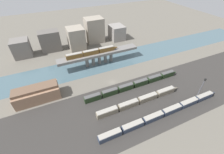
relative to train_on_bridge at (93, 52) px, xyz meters
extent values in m
plane|color=#666056|center=(4.79, -25.20, -11.60)|extent=(400.00, 400.00, 0.00)
cube|color=#33302D|center=(4.79, -49.20, -11.60)|extent=(280.00, 42.00, 0.01)
cube|color=#47606B|center=(4.79, 0.00, -11.60)|extent=(320.00, 25.31, 0.01)
cube|color=slate|center=(4.79, 0.00, -2.72)|extent=(63.71, 7.28, 1.97)
cylinder|color=slate|center=(-5.34, 0.00, -7.66)|extent=(2.50, 2.50, 7.89)
cylinder|color=slate|center=(-0.27, 0.00, -7.66)|extent=(2.50, 2.50, 7.89)
cylinder|color=slate|center=(4.79, 0.00, -7.66)|extent=(2.50, 2.50, 7.89)
cylinder|color=slate|center=(9.85, 0.00, -7.66)|extent=(2.50, 2.50, 7.89)
cylinder|color=slate|center=(14.91, 0.00, -7.66)|extent=(2.50, 2.50, 7.89)
cube|color=brown|center=(-13.99, 0.00, -0.15)|extent=(11.88, 2.88, 3.17)
cube|color=#9E998E|center=(-13.99, 0.00, 1.63)|extent=(11.40, 2.65, 0.40)
cube|color=brown|center=(-1.47, 0.00, -0.15)|extent=(11.88, 2.88, 3.17)
cube|color=#9E998E|center=(-1.47, 0.00, 1.63)|extent=(11.40, 2.65, 0.40)
cube|color=brown|center=(11.05, 0.00, -0.15)|extent=(11.88, 2.88, 3.17)
cube|color=#9E998E|center=(11.05, 0.00, 1.63)|extent=(11.40, 2.65, 0.40)
cone|color=brown|center=(19.07, 0.00, -0.31)|extent=(4.16, 2.59, 2.59)
cube|color=#2D384C|center=(-12.96, -61.78, -10.02)|extent=(11.55, 2.92, 3.16)
cube|color=#9E998E|center=(-12.96, -61.78, -8.24)|extent=(11.08, 2.69, 0.40)
cube|color=#2D384C|center=(-0.63, -61.78, -10.02)|extent=(11.55, 2.92, 3.16)
cube|color=#9E998E|center=(-0.63, -61.78, -8.24)|extent=(11.08, 2.69, 0.40)
cube|color=#2D384C|center=(11.71, -61.78, -10.02)|extent=(11.55, 2.92, 3.16)
cube|color=#9E998E|center=(11.71, -61.78, -8.24)|extent=(11.08, 2.69, 0.40)
cube|color=#2D384C|center=(24.04, -61.78, -10.02)|extent=(11.55, 2.92, 3.16)
cube|color=#9E998E|center=(24.04, -61.78, -8.24)|extent=(11.08, 2.69, 0.40)
cube|color=#2D384C|center=(36.37, -61.78, -10.02)|extent=(11.55, 2.92, 3.16)
cube|color=#9E998E|center=(36.37, -61.78, -8.24)|extent=(11.08, 2.69, 0.40)
cube|color=#2D384C|center=(48.71, -61.78, -10.02)|extent=(11.55, 2.92, 3.16)
cube|color=#9E998E|center=(48.71, -61.78, -8.24)|extent=(11.08, 2.69, 0.40)
cone|color=#2D384C|center=(56.50, -61.78, -10.18)|extent=(4.04, 2.63, 2.63)
cube|color=gray|center=(-8.96, -48.90, -9.95)|extent=(12.06, 2.91, 3.31)
cube|color=#9E998E|center=(-8.96, -48.90, -8.09)|extent=(11.57, 2.68, 0.40)
cube|color=gray|center=(4.13, -48.90, -9.95)|extent=(12.06, 2.91, 3.31)
cube|color=#9E998E|center=(4.13, -48.90, -8.09)|extent=(11.57, 2.68, 0.40)
cube|color=gray|center=(17.22, -48.90, -9.95)|extent=(12.06, 2.91, 3.31)
cube|color=#9E998E|center=(17.22, -48.90, -8.09)|extent=(11.57, 2.68, 0.40)
cube|color=gray|center=(30.30, -48.90, -9.95)|extent=(12.06, 2.91, 3.31)
cube|color=#9E998E|center=(30.30, -48.90, -8.09)|extent=(11.57, 2.68, 0.40)
cone|color=gray|center=(38.44, -48.90, -10.11)|extent=(4.22, 2.62, 2.62)
cube|color=#23381E|center=(-12.82, -35.77, -9.78)|extent=(10.06, 2.71, 3.64)
cube|color=#4C4C4C|center=(-12.82, -35.77, -7.76)|extent=(9.66, 2.49, 0.40)
cube|color=#23381E|center=(-1.67, -35.77, -9.78)|extent=(10.06, 2.71, 3.64)
cube|color=#4C4C4C|center=(-1.67, -35.77, -7.76)|extent=(9.66, 2.49, 0.40)
cube|color=#23381E|center=(9.48, -35.77, -9.78)|extent=(10.06, 2.71, 3.64)
cube|color=#4C4C4C|center=(9.48, -35.77, -7.76)|extent=(9.66, 2.49, 0.40)
cube|color=#23381E|center=(20.63, -35.77, -9.78)|extent=(10.06, 2.71, 3.64)
cube|color=#4C4C4C|center=(20.63, -35.77, -7.76)|extent=(9.66, 2.49, 0.40)
cube|color=#23381E|center=(31.79, -35.77, -9.78)|extent=(10.06, 2.71, 3.64)
cube|color=#4C4C4C|center=(31.79, -35.77, -7.76)|extent=(9.66, 2.49, 0.40)
cube|color=#23381E|center=(42.94, -35.77, -9.78)|extent=(10.06, 2.71, 3.64)
cube|color=#4C4C4C|center=(42.94, -35.77, -7.76)|extent=(9.66, 2.49, 0.40)
cone|color=#23381E|center=(49.73, -35.77, -9.96)|extent=(3.52, 2.44, 2.44)
cube|color=#937056|center=(-42.10, -21.64, -7.69)|extent=(25.00, 10.24, 7.82)
cube|color=brown|center=(-42.10, -21.64, -2.93)|extent=(24.50, 7.17, 1.72)
cylinder|color=#4C4C51|center=(44.37, -60.22, -4.29)|extent=(0.76, 0.76, 14.62)
cube|color=black|center=(44.37, -60.22, 3.61)|extent=(1.00, 0.70, 1.20)
cube|color=slate|center=(-50.56, 37.72, -4.18)|extent=(13.83, 13.08, 14.85)
cube|color=#605B56|center=(-27.04, 39.05, -2.64)|extent=(17.21, 11.16, 17.92)
cube|color=gray|center=(-4.85, 33.52, -1.98)|extent=(14.25, 15.15, 19.24)
cube|color=gray|center=(15.11, 40.57, -0.02)|extent=(16.85, 13.67, 23.16)
cube|color=gray|center=(37.45, 36.37, -4.55)|extent=(13.31, 15.38, 14.11)
camera|label=1|loc=(-27.44, -96.52, 55.42)|focal=24.00mm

